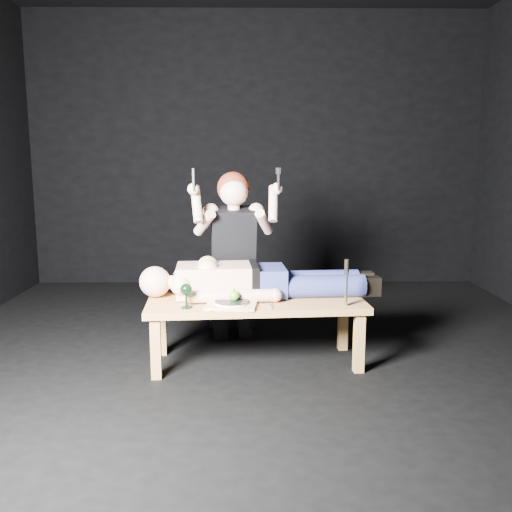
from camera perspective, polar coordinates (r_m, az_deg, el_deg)
name	(u,v)px	position (r m, az deg, el deg)	size (l,w,h in m)	color
ground	(260,358)	(4.00, 0.46, -10.55)	(5.00, 5.00, 0.00)	black
back_wall	(256,151)	(6.25, -0.04, 10.85)	(5.00, 5.00, 0.00)	black
table	(256,332)	(3.85, 0.01, -7.85)	(1.48, 0.56, 0.45)	gold
lying_man	(261,276)	(3.90, 0.53, -2.11)	(1.56, 0.47, 0.28)	beige
kneeling_woman	(233,255)	(4.25, -2.42, 0.11)	(0.72, 0.81, 1.35)	black
serving_tray	(231,305)	(3.63, -2.57, -5.09)	(0.32, 0.23, 0.02)	tan
plate	(231,302)	(3.63, -2.57, -4.82)	(0.22, 0.22, 0.02)	white
apple	(234,296)	(3.63, -2.28, -4.12)	(0.07, 0.07, 0.07)	#41951C
goblet	(186,296)	(3.61, -7.23, -4.10)	(0.08, 0.08, 0.16)	black
fork_flat	(211,308)	(3.60, -4.65, -5.37)	(0.01, 0.16, 0.01)	#B2B2B7
knife_flat	(271,306)	(3.63, 1.57, -5.20)	(0.01, 0.16, 0.01)	#B2B2B7
spoon_flat	(265,304)	(3.68, 0.93, -5.01)	(0.01, 0.16, 0.01)	#B2B2B7
carving_knife	(346,283)	(3.67, 9.33, -2.73)	(0.04, 0.04, 0.31)	#B2B2B7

